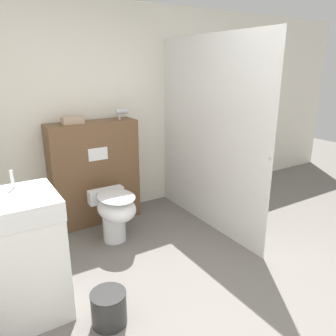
# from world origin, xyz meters

# --- Properties ---
(ground_plane) EXTENTS (12.00, 12.00, 0.00)m
(ground_plane) POSITION_xyz_m (0.00, 0.00, 0.00)
(ground_plane) COLOR slate
(wall_back) EXTENTS (8.00, 0.06, 2.50)m
(wall_back) POSITION_xyz_m (0.00, 2.41, 1.25)
(wall_back) COLOR silver
(wall_back) RESTS_ON ground_plane
(partition_panel) EXTENTS (1.01, 0.31, 1.19)m
(partition_panel) POSITION_xyz_m (-0.37, 2.20, 0.60)
(partition_panel) COLOR brown
(partition_panel) RESTS_ON ground_plane
(shower_glass) EXTENTS (0.04, 1.84, 2.11)m
(shower_glass) POSITION_xyz_m (0.70, 1.46, 1.05)
(shower_glass) COLOR silver
(shower_glass) RESTS_ON ground_plane
(toilet) EXTENTS (0.38, 0.58, 0.55)m
(toilet) POSITION_xyz_m (-0.38, 1.60, 0.35)
(toilet) COLOR white
(toilet) RESTS_ON ground_plane
(sink_vanity) EXTENTS (0.51, 0.56, 1.09)m
(sink_vanity) POSITION_xyz_m (-1.34, 0.98, 0.48)
(sink_vanity) COLOR white
(sink_vanity) RESTS_ON ground_plane
(hair_drier) EXTENTS (0.18, 0.06, 0.13)m
(hair_drier) POSITION_xyz_m (-0.00, 2.17, 1.28)
(hair_drier) COLOR #B7B7BC
(hair_drier) RESTS_ON partition_panel
(folded_towel) EXTENTS (0.22, 0.15, 0.07)m
(folded_towel) POSITION_xyz_m (-0.58, 2.19, 1.23)
(folded_towel) COLOR tan
(folded_towel) RESTS_ON partition_panel
(waste_bin) EXTENTS (0.26, 0.26, 0.25)m
(waste_bin) POSITION_xyz_m (-0.89, 0.55, 0.13)
(waste_bin) COLOR #2D2D2D
(waste_bin) RESTS_ON ground_plane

